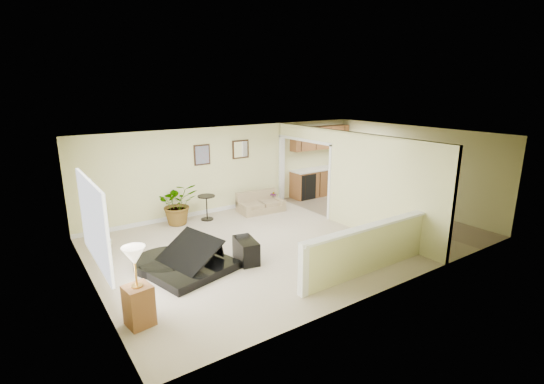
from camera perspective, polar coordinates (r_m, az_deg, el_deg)
floor at (r=9.74m, az=2.91°, el=-6.71°), size 9.00×9.00×0.00m
back_wall at (r=11.82m, az=-5.85°, el=3.43°), size 9.00×0.04×2.50m
front_wall at (r=7.30m, az=17.44°, el=-4.47°), size 9.00×0.04×2.50m
left_wall at (r=7.63m, az=-25.09°, el=-4.39°), size 0.04×6.00×2.50m
right_wall at (r=12.54m, az=19.63°, el=3.31°), size 0.04×6.00×2.50m
ceiling at (r=9.12m, az=3.11°, el=8.05°), size 9.00×6.00×0.04m
kitchen_vinyl at (r=11.81m, az=15.20°, el=-3.28°), size 2.70×6.00×0.01m
interior_partition at (r=10.70m, az=9.88°, el=1.90°), size 0.18×5.99×2.50m
pony_half_wall at (r=8.03m, az=13.45°, el=-7.99°), size 3.42×0.22×1.00m
left_window at (r=7.10m, az=-24.45°, el=-4.00°), size 0.05×2.15×1.45m
wall_art_left at (r=11.29m, az=-10.09°, el=5.32°), size 0.48×0.04×0.58m
wall_mirror at (r=11.84m, az=-4.57°, el=6.19°), size 0.55×0.04×0.55m
kitchen_cabinets at (r=13.47m, az=6.76°, el=3.18°), size 2.36×0.65×2.33m
piano at (r=8.12m, az=-12.57°, el=-6.90°), size 2.10×2.11×1.49m
piano_bench at (r=8.44m, az=-3.78°, el=-8.45°), size 0.51×0.79×0.49m
loveseat at (r=11.74m, az=-1.74°, el=-1.41°), size 1.38×0.85×0.76m
accent_table at (r=11.07m, az=-9.44°, el=-1.77°), size 0.48×0.48×0.70m
palm_plant at (r=10.86m, az=-13.45°, el=-1.68°), size 1.16×1.05×1.15m
small_plant at (r=12.15m, az=0.07°, el=-1.17°), size 0.34×0.34×0.52m
lamp_stand at (r=6.54m, az=-18.88°, el=-13.61°), size 0.44×0.44×1.30m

